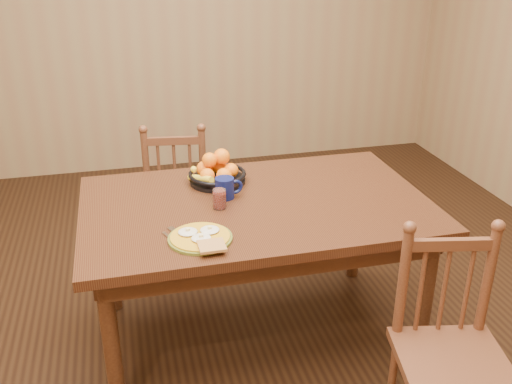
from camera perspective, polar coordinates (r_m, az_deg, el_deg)
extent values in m
cube|color=black|center=(3.05, 0.00, -13.91)|extent=(4.50, 5.00, 0.01)
cube|color=olive|center=(4.89, -7.41, 17.86)|extent=(4.50, 0.01, 2.70)
cube|color=black|center=(2.66, 0.00, -1.42)|extent=(1.60, 1.00, 0.04)
cube|color=black|center=(3.06, -1.89, 0.66)|extent=(1.40, 0.04, 0.10)
cube|color=black|center=(2.34, 2.49, -7.37)|extent=(1.40, 0.04, 0.10)
cube|color=black|center=(2.93, 13.80, -1.19)|extent=(0.04, 0.84, 0.10)
cube|color=black|center=(2.63, -15.43, -4.42)|extent=(0.04, 0.84, 0.10)
cylinder|color=black|center=(2.46, -14.20, -14.98)|extent=(0.07, 0.07, 0.70)
cylinder|color=black|center=(2.77, 16.53, -10.37)|extent=(0.07, 0.07, 0.70)
cylinder|color=black|center=(3.13, -14.43, -5.82)|extent=(0.07, 0.07, 0.70)
cylinder|color=black|center=(3.38, 9.97, -3.04)|extent=(0.07, 0.07, 0.70)
cube|color=#452314|center=(3.61, -7.83, -0.01)|extent=(0.45, 0.44, 0.04)
cylinder|color=#452314|center=(3.84, -5.15, -1.88)|extent=(0.03, 0.03, 0.39)
cylinder|color=#452314|center=(3.85, -10.02, -2.07)|extent=(0.03, 0.03, 0.39)
cylinder|color=#452314|center=(3.56, -5.07, -4.06)|extent=(0.03, 0.03, 0.39)
cylinder|color=#452314|center=(3.58, -10.32, -4.25)|extent=(0.03, 0.03, 0.39)
cylinder|color=#452314|center=(3.36, -5.34, 2.57)|extent=(0.04, 0.04, 0.47)
cylinder|color=#452314|center=(3.37, -10.91, 2.33)|extent=(0.04, 0.04, 0.47)
cylinder|color=#452314|center=(3.38, -8.09, 1.74)|extent=(0.02, 0.02, 0.36)
cube|color=#452314|center=(3.30, -8.30, 5.09)|extent=(0.33, 0.07, 0.05)
cube|color=#452314|center=(2.36, 19.05, -15.75)|extent=(0.48, 0.46, 0.04)
cylinder|color=#452314|center=(2.56, 13.48, -17.65)|extent=(0.03, 0.03, 0.40)
cylinder|color=#452314|center=(2.66, 20.71, -16.83)|extent=(0.03, 0.03, 0.40)
cylinder|color=#452314|center=(2.30, 14.47, -8.79)|extent=(0.04, 0.04, 0.48)
cylinder|color=#452314|center=(2.41, 22.15, -8.25)|extent=(0.04, 0.04, 0.48)
cylinder|color=#452314|center=(2.38, 18.26, -9.47)|extent=(0.02, 0.02, 0.37)
cube|color=#452314|center=(2.27, 18.96, -4.98)|extent=(0.33, 0.09, 0.05)
cylinder|color=#59601E|center=(2.34, -5.60, -4.64)|extent=(0.26, 0.26, 0.01)
cylinder|color=#C48E19|center=(2.33, -5.61, -4.49)|extent=(0.24, 0.24, 0.01)
ellipsoid|color=silver|center=(2.35, -6.83, -3.97)|extent=(0.08, 0.08, 0.01)
cube|color=#F2E08C|center=(2.35, -6.85, -3.73)|extent=(0.02, 0.02, 0.01)
ellipsoid|color=silver|center=(2.36, -4.65, -3.79)|extent=(0.08, 0.08, 0.01)
cube|color=#F2E08C|center=(2.35, -4.66, -3.56)|extent=(0.02, 0.02, 0.01)
ellipsoid|color=silver|center=(2.30, -5.50, -4.60)|extent=(0.08, 0.08, 0.01)
cube|color=#F2E08C|center=(2.30, -5.52, -4.36)|extent=(0.02, 0.02, 0.01)
cube|color=brown|center=(2.24, -4.45, -5.39)|extent=(0.11, 0.10, 0.01)
cube|color=silver|center=(2.35, -8.44, -4.68)|extent=(0.07, 0.14, 0.00)
cube|color=silver|center=(2.43, -8.37, -3.70)|extent=(0.04, 0.05, 0.00)
cube|color=silver|center=(2.31, -7.19, -5.19)|extent=(0.08, 0.11, 0.00)
ellipsoid|color=silver|center=(2.37, -7.78, -4.34)|extent=(0.03, 0.04, 0.01)
cylinder|color=#0B1240|center=(2.67, -3.16, 0.40)|extent=(0.09, 0.09, 0.10)
torus|color=#0B1240|center=(2.68, -2.07, 0.51)|extent=(0.07, 0.03, 0.07)
cylinder|color=black|center=(2.66, -3.18, 1.31)|extent=(0.08, 0.08, 0.00)
cylinder|color=silver|center=(2.58, -3.67, -0.70)|extent=(0.06, 0.06, 0.09)
cylinder|color=maroon|center=(2.58, -3.67, -0.84)|extent=(0.05, 0.05, 0.07)
cylinder|color=black|center=(2.86, -3.88, 1.17)|extent=(0.28, 0.28, 0.02)
torus|color=black|center=(2.85, -3.90, 1.82)|extent=(0.29, 0.29, 0.02)
cylinder|color=black|center=(2.87, -3.87, 1.03)|extent=(0.10, 0.10, 0.01)
sphere|color=orange|center=(2.86, -2.52, 2.17)|extent=(0.07, 0.07, 0.07)
sphere|color=orange|center=(2.91, -3.71, 2.60)|extent=(0.08, 0.08, 0.08)
sphere|color=orange|center=(2.87, -5.17, 2.31)|extent=(0.08, 0.08, 0.08)
sphere|color=orange|center=(2.80, -4.90, 1.63)|extent=(0.07, 0.07, 0.07)
sphere|color=orange|center=(2.79, -3.21, 1.62)|extent=(0.08, 0.08, 0.08)
sphere|color=orange|center=(2.85, -3.46, 3.55)|extent=(0.08, 0.08, 0.08)
sphere|color=orange|center=(2.83, -4.67, 3.22)|extent=(0.07, 0.07, 0.07)
cylinder|color=yellow|center=(2.80, -5.56, 1.34)|extent=(0.10, 0.17, 0.07)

